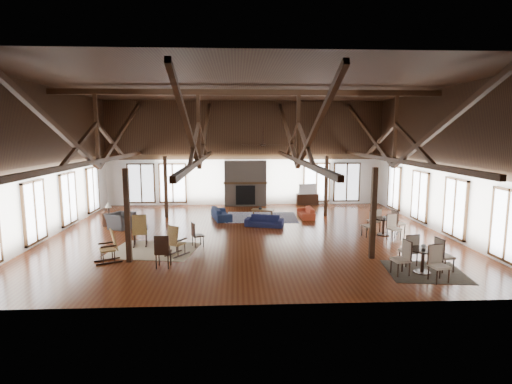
{
  "coord_description": "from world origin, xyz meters",
  "views": [
    {
      "loc": [
        -0.49,
        -16.2,
        4.12
      ],
      "look_at": [
        0.34,
        1.0,
        1.61
      ],
      "focal_mm": 28.0,
      "sensor_mm": 36.0,
      "label": 1
    }
  ],
  "objects_px": {
    "sofa_orange": "(306,212)",
    "coffee_table": "(263,210)",
    "cafe_table_far": "(384,223)",
    "sofa_navy_left": "(221,213)",
    "tv_console": "(307,199)",
    "armchair": "(121,221)",
    "cafe_table_near": "(423,256)",
    "sofa_navy_front": "(264,221)"
  },
  "relations": [
    {
      "from": "sofa_orange",
      "to": "cafe_table_far",
      "type": "xyz_separation_m",
      "value": [
        2.57,
        -3.68,
        0.25
      ]
    },
    {
      "from": "sofa_orange",
      "to": "cafe_table_far",
      "type": "relative_size",
      "value": 0.86
    },
    {
      "from": "sofa_navy_left",
      "to": "armchair",
      "type": "xyz_separation_m",
      "value": [
        -4.36,
        -1.72,
        0.07
      ]
    },
    {
      "from": "sofa_navy_left",
      "to": "tv_console",
      "type": "distance_m",
      "value": 6.18
    },
    {
      "from": "armchair",
      "to": "cafe_table_near",
      "type": "xyz_separation_m",
      "value": [
        10.65,
        -6.26,
        0.17
      ]
    },
    {
      "from": "sofa_navy_front",
      "to": "sofa_orange",
      "type": "bearing_deg",
      "value": 56.08
    },
    {
      "from": "cafe_table_far",
      "to": "coffee_table",
      "type": "bearing_deg",
      "value": 141.8
    },
    {
      "from": "sofa_orange",
      "to": "coffee_table",
      "type": "height_order",
      "value": "sofa_orange"
    },
    {
      "from": "coffee_table",
      "to": "tv_console",
      "type": "height_order",
      "value": "tv_console"
    },
    {
      "from": "armchair",
      "to": "cafe_table_far",
      "type": "xyz_separation_m",
      "value": [
        11.13,
        -1.78,
        0.15
      ]
    },
    {
      "from": "sofa_orange",
      "to": "tv_console",
      "type": "relative_size",
      "value": 1.31
    },
    {
      "from": "sofa_navy_front",
      "to": "sofa_orange",
      "type": "height_order",
      "value": "sofa_navy_front"
    },
    {
      "from": "sofa_navy_front",
      "to": "cafe_table_far",
      "type": "bearing_deg",
      "value": -4.93
    },
    {
      "from": "sofa_navy_front",
      "to": "armchair",
      "type": "xyz_separation_m",
      "value": [
        -6.35,
        -0.03,
        0.09
      ]
    },
    {
      "from": "sofa_navy_left",
      "to": "cafe_table_near",
      "type": "distance_m",
      "value": 10.16
    },
    {
      "from": "sofa_navy_front",
      "to": "coffee_table",
      "type": "relative_size",
      "value": 1.44
    },
    {
      "from": "sofa_navy_front",
      "to": "cafe_table_near",
      "type": "xyz_separation_m",
      "value": [
        4.3,
        -6.29,
        0.26
      ]
    },
    {
      "from": "sofa_navy_front",
      "to": "armchair",
      "type": "height_order",
      "value": "armchair"
    },
    {
      "from": "cafe_table_far",
      "to": "tv_console",
      "type": "height_order",
      "value": "cafe_table_far"
    },
    {
      "from": "sofa_navy_left",
      "to": "tv_console",
      "type": "bearing_deg",
      "value": -65.55
    },
    {
      "from": "sofa_navy_front",
      "to": "coffee_table",
      "type": "bearing_deg",
      "value": 104.42
    },
    {
      "from": "sofa_navy_left",
      "to": "sofa_navy_front",
      "type": "bearing_deg",
      "value": -143.33
    },
    {
      "from": "sofa_orange",
      "to": "coffee_table",
      "type": "xyz_separation_m",
      "value": [
        -2.17,
        0.04,
        0.11
      ]
    },
    {
      "from": "sofa_navy_left",
      "to": "cafe_table_far",
      "type": "distance_m",
      "value": 7.62
    },
    {
      "from": "sofa_navy_left",
      "to": "cafe_table_far",
      "type": "xyz_separation_m",
      "value": [
        6.77,
        -3.49,
        0.22
      ]
    },
    {
      "from": "armchair",
      "to": "tv_console",
      "type": "bearing_deg",
      "value": -34.78
    },
    {
      "from": "sofa_navy_front",
      "to": "sofa_orange",
      "type": "relative_size",
      "value": 1.02
    },
    {
      "from": "coffee_table",
      "to": "cafe_table_near",
      "type": "height_order",
      "value": "cafe_table_near"
    },
    {
      "from": "cafe_table_near",
      "to": "sofa_navy_left",
      "type": "bearing_deg",
      "value": 128.27
    },
    {
      "from": "sofa_navy_left",
      "to": "cafe_table_far",
      "type": "bearing_deg",
      "value": -130.35
    },
    {
      "from": "sofa_navy_front",
      "to": "sofa_navy_left",
      "type": "bearing_deg",
      "value": 155.5
    },
    {
      "from": "sofa_orange",
      "to": "cafe_table_far",
      "type": "height_order",
      "value": "cafe_table_far"
    },
    {
      "from": "sofa_navy_front",
      "to": "armchair",
      "type": "relative_size",
      "value": 1.62
    },
    {
      "from": "sofa_navy_left",
      "to": "sofa_orange",
      "type": "distance_m",
      "value": 4.21
    },
    {
      "from": "tv_console",
      "to": "cafe_table_far",
      "type": "bearing_deg",
      "value": -75.6
    },
    {
      "from": "sofa_orange",
      "to": "tv_console",
      "type": "height_order",
      "value": "tv_console"
    },
    {
      "from": "cafe_table_near",
      "to": "tv_console",
      "type": "bearing_deg",
      "value": 96.73
    },
    {
      "from": "sofa_navy_front",
      "to": "sofa_navy_left",
      "type": "relative_size",
      "value": 0.92
    },
    {
      "from": "sofa_navy_left",
      "to": "cafe_table_near",
      "type": "relative_size",
      "value": 0.93
    },
    {
      "from": "cafe_table_near",
      "to": "tv_console",
      "type": "distance_m",
      "value": 11.83
    },
    {
      "from": "coffee_table",
      "to": "cafe_table_far",
      "type": "distance_m",
      "value": 6.03
    },
    {
      "from": "cafe_table_far",
      "to": "cafe_table_near",
      "type": "bearing_deg",
      "value": -96.07
    }
  ]
}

